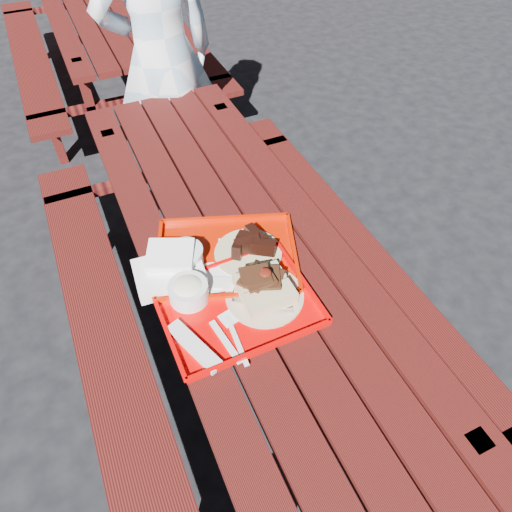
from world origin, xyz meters
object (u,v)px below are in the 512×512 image
(far_tray, at_px, (224,256))
(person, at_px, (161,58))
(picnic_table_far, at_px, (101,27))
(picnic_table_near, at_px, (241,274))
(near_tray, at_px, (234,297))

(far_tray, height_order, person, person)
(picnic_table_far, distance_m, far_tray, 2.87)
(picnic_table_near, bearing_deg, picnic_table_far, 90.00)
(picnic_table_near, distance_m, person, 1.37)
(picnic_table_near, distance_m, picnic_table_far, 2.80)
(picnic_table_near, bearing_deg, person, 85.40)
(picnic_table_near, bearing_deg, far_tray, -143.44)
(picnic_table_far, height_order, far_tray, far_tray)
(far_tray, distance_m, person, 1.41)
(near_tray, xyz_separation_m, far_tray, (0.04, 0.19, -0.01))
(picnic_table_near, distance_m, far_tray, 0.24)
(picnic_table_far, xyz_separation_m, person, (0.11, -1.47, 0.34))
(near_tray, height_order, far_tray, near_tray)
(picnic_table_far, bearing_deg, person, -85.86)
(near_tray, distance_m, far_tray, 0.20)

